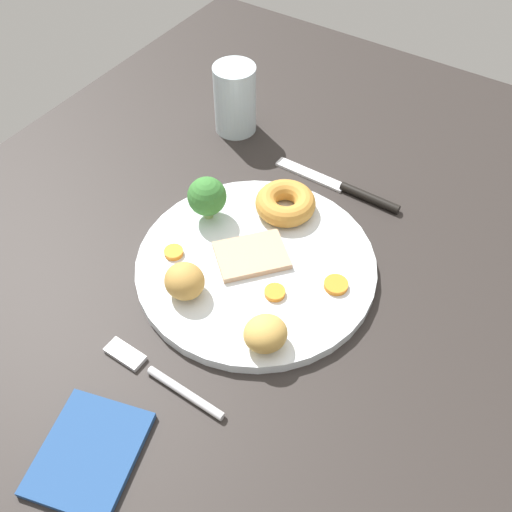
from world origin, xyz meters
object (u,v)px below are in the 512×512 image
Objects in this scene: water_glass at (235,99)px; folded_napkin at (89,453)px; meat_slice_main at (252,255)px; yorkshire_pudding at (285,203)px; roast_potato_left at (265,334)px; roast_potato_right at (185,281)px; broccoli_floret at (207,197)px; knife at (347,189)px; fork at (160,376)px; carrot_coin_back at (174,252)px; carrot_coin_front at (336,285)px; carrot_coin_side at (275,292)px; dinner_plate at (256,265)px.

folded_napkin is at bearing -161.11° from water_glass.
meat_slice_main is 27.55cm from water_glass.
yorkshire_pudding reaches higher than folded_napkin.
meat_slice_main is 12.20cm from roast_potato_left.
roast_potato_left is 11.26cm from roast_potato_right.
meat_slice_main is at bearing -108.71° from broccoli_floret.
fork is at bearing 85.60° from knife.
meat_slice_main is at bearing -60.40° from carrot_coin_back.
roast_potato_left is 1.68× the size of carrot_coin_front.
carrot_coin_side is at bearing -106.55° from fork.
broccoli_floret is at bearing 71.29° from meat_slice_main.
carrot_coin_side is 0.13× the size of knife.
roast_potato_right is 0.80× the size of broccoli_floret.
broccoli_floret is at bearing 24.09° from roast_potato_right.
meat_slice_main reaches higher than fork.
roast_potato_right reaches higher than fork.
yorkshire_pudding is at bearing -51.43° from broccoli_floret.
carrot_coin_back is at bearing 116.13° from dinner_plate.
carrot_coin_front is 0.15× the size of knife.
carrot_coin_side is at bearing -83.70° from carrot_coin_back.
roast_potato_right is 27.61cm from knife.
carrot_coin_front is 7.13cm from carrot_coin_side.
carrot_coin_front is 17.88cm from knife.
meat_slice_main is 6.12cm from carrot_coin_side.
yorkshire_pudding is at bearing 25.12° from roast_potato_left.
meat_slice_main is 9.25cm from roast_potato_right.
meat_slice_main is 2.97× the size of carrot_coin_front.
roast_potato_right reaches higher than carrot_coin_front.
knife reaches higher than fork.
folded_napkin is at bearing -170.09° from roast_potato_right.
roast_potato_right is 0.25× the size of knife.
yorkshire_pudding is 13.62cm from carrot_coin_side.
carrot_coin_back is at bearing 73.91° from roast_potato_left.
knife is at bearing -4.58° from folded_napkin.
fork is at bearing -158.29° from roast_potato_right.
carrot_coin_front is (1.83, -9.77, 1.01)cm from dinner_plate.
water_glass is at bearing -8.52° from knife.
broccoli_floret reaches higher than knife.
carrot_coin_back is (-13.67, 7.43, -1.05)cm from yorkshire_pudding.
knife is at bearing -99.31° from water_glass.
roast_potato_right is 12.46cm from broccoli_floret.
carrot_coin_back is at bearing 96.30° from carrot_coin_side.
carrot_coin_side is at bearing -113.74° from broccoli_floret.
broccoli_floret reaches higher than dinner_plate.
carrot_coin_side is 0.22× the size of folded_napkin.
meat_slice_main is 1.77× the size of roast_potato_right.
water_glass is at bearing 38.89° from roast_potato_left.
carrot_coin_front is (10.03, -13.97, -1.70)cm from roast_potato_right.
dinner_plate is 4.90× the size of broccoli_floret.
meat_slice_main is at bearing -141.68° from water_glass.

